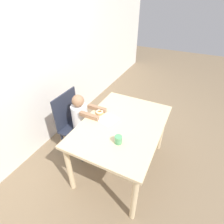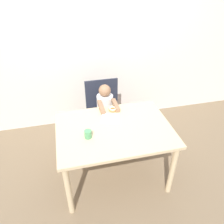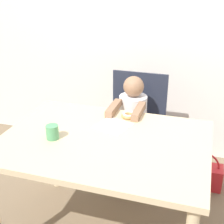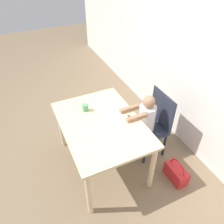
% 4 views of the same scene
% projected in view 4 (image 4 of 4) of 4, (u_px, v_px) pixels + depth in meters
% --- Properties ---
extents(ground_plane, '(12.00, 12.00, 0.00)m').
position_uv_depth(ground_plane, '(103.00, 163.00, 2.99)').
color(ground_plane, '#7A664C').
extents(wall_back, '(8.00, 0.05, 2.50)m').
position_uv_depth(wall_back, '(197.00, 61.00, 2.62)').
color(wall_back, silver).
rests_on(wall_back, ground_plane).
extents(dining_table, '(1.24, 0.89, 0.74)m').
position_uv_depth(dining_table, '(101.00, 129.00, 2.58)').
color(dining_table, beige).
rests_on(dining_table, ground_plane).
extents(chair, '(0.46, 0.38, 0.91)m').
position_uv_depth(chair, '(153.00, 123.00, 2.92)').
color(chair, '#232838').
rests_on(chair, ground_plane).
extents(child_figure, '(0.23, 0.45, 0.94)m').
position_uv_depth(child_figure, '(145.00, 125.00, 2.87)').
color(child_figure, white).
rests_on(child_figure, ground_plane).
extents(donut, '(0.10, 0.10, 0.03)m').
position_uv_depth(donut, '(129.00, 117.00, 2.58)').
color(donut, tan).
rests_on(donut, dining_table).
extents(napkin, '(0.25, 0.25, 0.00)m').
position_uv_depth(napkin, '(115.00, 118.00, 2.59)').
color(napkin, white).
rests_on(napkin, dining_table).
extents(handbag, '(0.32, 0.16, 0.32)m').
position_uv_depth(handbag, '(176.00, 173.00, 2.74)').
color(handbag, red).
rests_on(handbag, ground_plane).
extents(cup, '(0.08, 0.08, 0.09)m').
position_uv_depth(cup, '(85.00, 108.00, 2.68)').
color(cup, '#519E66').
rests_on(cup, dining_table).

